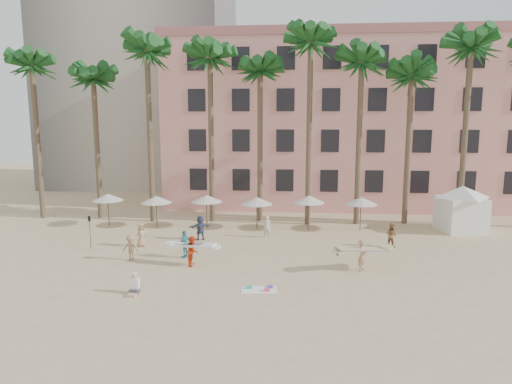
{
  "coord_description": "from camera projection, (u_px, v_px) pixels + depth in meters",
  "views": [
    {
      "loc": [
        1.93,
        -22.28,
        8.62
      ],
      "look_at": [
        -0.51,
        6.0,
        4.0
      ],
      "focal_mm": 32.0,
      "sensor_mm": 36.0,
      "label": 1
    }
  ],
  "objects": [
    {
      "name": "carrier_yellow",
      "position": [
        362.0,
        253.0,
        25.87
      ],
      "size": [
        3.16,
        1.81,
        1.82
      ],
      "color": "tan",
      "rests_on": "ground"
    },
    {
      "name": "beach_towel",
      "position": [
        260.0,
        289.0,
        23.13
      ],
      "size": [
        1.9,
        1.19,
        0.14
      ],
      "color": "white",
      "rests_on": "ground"
    },
    {
      "name": "ground",
      "position": [
        256.0,
        287.0,
        23.46
      ],
      "size": [
        120.0,
        120.0,
        0.0
      ],
      "primitive_type": "plane",
      "color": "#D1B789",
      "rests_on": "ground"
    },
    {
      "name": "carrier_white",
      "position": [
        193.0,
        250.0,
        26.87
      ],
      "size": [
        2.85,
        1.25,
        1.76
      ],
      "color": "#F24019",
      "rests_on": "ground"
    },
    {
      "name": "palm_row",
      "position": [
        279.0,
        62.0,
        36.08
      ],
      "size": [
        44.4,
        5.4,
        16.3
      ],
      "color": "brown",
      "rests_on": "ground"
    },
    {
      "name": "beachgoers",
      "position": [
        215.0,
        236.0,
        30.52
      ],
      "size": [
        17.79,
        6.71,
        1.75
      ],
      "color": "#36415F",
      "rests_on": "ground"
    },
    {
      "name": "cabana",
      "position": [
        462.0,
        204.0,
        34.93
      ],
      "size": [
        5.2,
        5.2,
        3.5
      ],
      "color": "white",
      "rests_on": "ground"
    },
    {
      "name": "seated_man",
      "position": [
        134.0,
        287.0,
        22.56
      ],
      "size": [
        0.46,
        0.8,
        1.04
      ],
      "color": "#3F3F4C",
      "rests_on": "ground"
    },
    {
      "name": "paddle",
      "position": [
        90.0,
        228.0,
        30.16
      ],
      "size": [
        0.18,
        0.04,
        2.23
      ],
      "color": "black",
      "rests_on": "ground"
    },
    {
      "name": "pink_hotel",
      "position": [
        345.0,
        124.0,
        47.15
      ],
      "size": [
        35.0,
        14.0,
        16.0
      ],
      "primitive_type": "cube",
      "color": "pink",
      "rests_on": "ground"
    },
    {
      "name": "umbrella_row",
      "position": [
        231.0,
        199.0,
        35.63
      ],
      "size": [
        22.5,
        2.7,
        2.73
      ],
      "color": "#332B23",
      "rests_on": "ground"
    }
  ]
}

